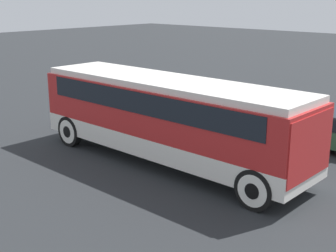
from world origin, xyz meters
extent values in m
plane|color=#26282B|center=(0.00, 0.00, 0.00)|extent=(120.00, 120.00, 0.00)
cube|color=silver|center=(0.00, 0.00, 0.85)|extent=(10.59, 2.59, 0.68)
cube|color=red|center=(0.00, 0.00, 1.99)|extent=(10.59, 2.59, 1.59)
cube|color=black|center=(0.00, 0.00, 2.38)|extent=(9.32, 2.63, 0.72)
cube|color=silver|center=(0.00, 0.00, 2.90)|extent=(10.37, 2.38, 0.22)
cube|color=red|center=(5.14, 0.00, 1.76)|extent=(0.36, 2.49, 1.82)
cylinder|color=black|center=(4.33, -1.19, 0.60)|extent=(1.20, 0.28, 1.20)
cylinder|color=silver|center=(4.33, -1.19, 0.60)|extent=(0.94, 0.30, 0.94)
cylinder|color=black|center=(4.33, -1.19, 0.60)|extent=(0.46, 0.32, 0.46)
cylinder|color=black|center=(4.33, 1.19, 0.60)|extent=(1.20, 0.28, 1.20)
cylinder|color=silver|center=(4.33, 1.19, 0.60)|extent=(0.94, 0.30, 0.94)
cylinder|color=black|center=(4.33, 1.19, 0.60)|extent=(0.46, 0.32, 0.46)
cylinder|color=black|center=(-4.15, -1.19, 0.60)|extent=(1.20, 0.28, 1.20)
cylinder|color=silver|center=(-4.15, -1.19, 0.60)|extent=(0.94, 0.30, 0.94)
cylinder|color=black|center=(-4.15, -1.19, 0.60)|extent=(0.46, 0.32, 0.46)
cylinder|color=black|center=(-4.15, 1.19, 0.60)|extent=(1.20, 0.28, 1.20)
cylinder|color=silver|center=(-4.15, 1.19, 0.60)|extent=(0.94, 0.30, 0.94)
cylinder|color=black|center=(-4.15, 1.19, 0.60)|extent=(0.46, 0.32, 0.46)
cube|color=#2D5638|center=(3.65, 5.40, 0.59)|extent=(4.18, 1.81, 0.64)
cube|color=black|center=(3.48, 5.40, 1.19)|extent=(2.17, 1.62, 0.56)
cylinder|color=black|center=(2.05, 4.59, 0.35)|extent=(0.70, 0.22, 0.70)
cylinder|color=black|center=(2.05, 4.59, 0.35)|extent=(0.27, 0.26, 0.27)
cylinder|color=black|center=(2.05, 6.21, 0.35)|extent=(0.70, 0.22, 0.70)
cylinder|color=black|center=(2.05, 6.21, 0.35)|extent=(0.27, 0.26, 0.27)
cube|color=#7A6B5B|center=(-1.87, 6.44, 0.57)|extent=(4.10, 1.78, 0.64)
cube|color=black|center=(-2.03, 6.44, 1.19)|extent=(2.13, 1.61, 0.58)
cylinder|color=black|center=(-0.29, 5.64, 0.34)|extent=(0.67, 0.22, 0.67)
cylinder|color=black|center=(-0.29, 5.64, 0.34)|extent=(0.25, 0.26, 0.25)
cylinder|color=black|center=(-0.29, 7.24, 0.34)|extent=(0.67, 0.22, 0.67)
cylinder|color=black|center=(-0.29, 7.24, 0.34)|extent=(0.25, 0.26, 0.25)
cylinder|color=black|center=(-3.45, 5.64, 0.34)|extent=(0.67, 0.22, 0.67)
cylinder|color=black|center=(-3.45, 5.64, 0.34)|extent=(0.25, 0.26, 0.25)
cylinder|color=black|center=(-3.45, 7.24, 0.34)|extent=(0.67, 0.22, 0.67)
cylinder|color=black|center=(-3.45, 7.24, 0.34)|extent=(0.25, 0.26, 0.25)
camera|label=1|loc=(10.62, -11.56, 5.76)|focal=50.00mm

